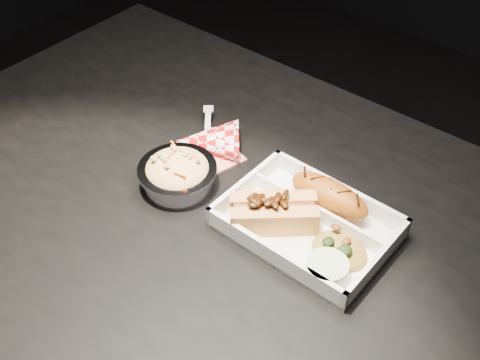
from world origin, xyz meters
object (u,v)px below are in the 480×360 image
(hotdog, at_px, (274,211))
(napkin_fork, at_px, (207,141))
(dining_table, at_px, (218,239))
(foil_coleslaw_cup, at_px, (178,172))
(food_tray, at_px, (307,226))
(fried_pastry, at_px, (329,196))

(hotdog, height_order, napkin_fork, napkin_fork)
(dining_table, xyz_separation_m, foil_coleslaw_cup, (-0.07, -0.01, 0.12))
(dining_table, distance_m, food_tray, 0.18)
(dining_table, distance_m, fried_pastry, 0.21)
(hotdog, xyz_separation_m, napkin_fork, (-0.20, 0.08, -0.02))
(dining_table, xyz_separation_m, hotdog, (0.10, 0.01, 0.12))
(food_tray, xyz_separation_m, foil_coleslaw_cup, (-0.22, -0.05, 0.02))
(food_tray, xyz_separation_m, hotdog, (-0.05, -0.03, 0.02))
(hotdog, bearing_deg, napkin_fork, 118.09)
(napkin_fork, bearing_deg, fried_pastry, 50.90)
(dining_table, bearing_deg, napkin_fork, 137.96)
(dining_table, distance_m, foil_coleslaw_cup, 0.14)
(fried_pastry, bearing_deg, napkin_fork, -179.03)
(food_tray, relative_size, foil_coleslaw_cup, 1.96)
(food_tray, bearing_deg, foil_coleslaw_cup, -166.33)
(foil_coleslaw_cup, bearing_deg, dining_table, 9.49)
(fried_pastry, height_order, foil_coleslaw_cup, foil_coleslaw_cup)
(fried_pastry, relative_size, foil_coleslaw_cup, 1.06)
(food_tray, relative_size, fried_pastry, 1.84)
(fried_pastry, height_order, hotdog, hotdog)
(fried_pastry, bearing_deg, dining_table, -147.57)
(food_tray, bearing_deg, dining_table, -164.59)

